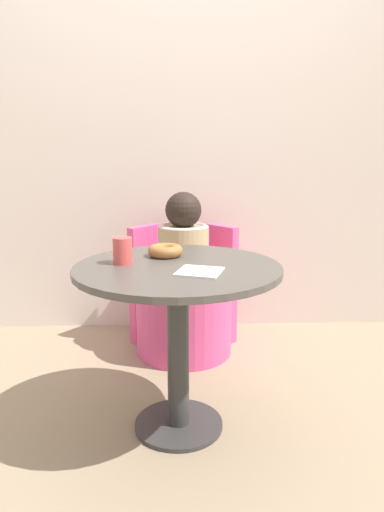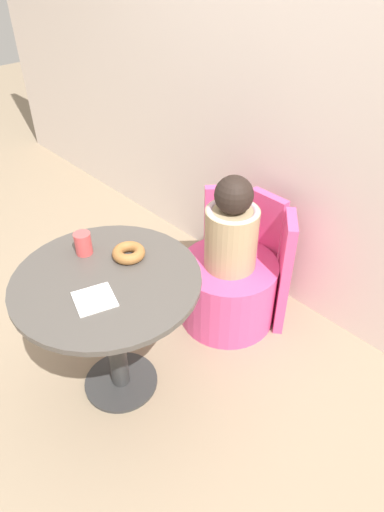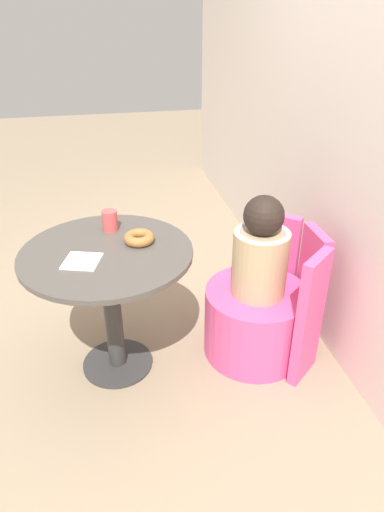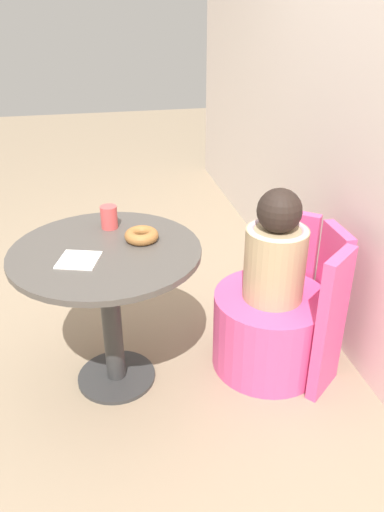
{
  "view_description": "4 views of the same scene",
  "coord_description": "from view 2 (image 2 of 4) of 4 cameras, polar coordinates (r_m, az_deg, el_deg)",
  "views": [
    {
      "loc": [
        -0.05,
        -1.68,
        1.09
      ],
      "look_at": [
        0.02,
        0.35,
        0.63
      ],
      "focal_mm": 32.0,
      "sensor_mm": 36.0,
      "label": 1
    },
    {
      "loc": [
        1.23,
        -0.74,
        1.87
      ],
      "look_at": [
        0.02,
        0.39,
        0.61
      ],
      "focal_mm": 32.0,
      "sensor_mm": 36.0,
      "label": 2
    },
    {
      "loc": [
        1.78,
        -0.02,
        1.66
      ],
      "look_at": [
        -0.0,
        0.36,
        0.63
      ],
      "focal_mm": 32.0,
      "sensor_mm": 36.0,
      "label": 3
    },
    {
      "loc": [
        1.78,
        -0.05,
        1.59
      ],
      "look_at": [
        -0.03,
        0.33,
        0.61
      ],
      "focal_mm": 35.0,
      "sensor_mm": 36.0,
      "label": 4
    }
  ],
  "objects": [
    {
      "name": "ground_plane",
      "position": [
        2.36,
        -7.59,
        -15.73
      ],
      "size": [
        12.0,
        12.0,
        0.0
      ],
      "primitive_type": "plane",
      "color": "gray"
    },
    {
      "name": "back_wall",
      "position": [
        2.34,
        13.74,
        19.63
      ],
      "size": [
        6.0,
        0.06,
        2.4
      ],
      "color": "silver",
      "rests_on": "ground_plane"
    },
    {
      "name": "round_table",
      "position": [
        1.99,
        -10.22,
        -6.04
      ],
      "size": [
        0.78,
        0.78,
        0.68
      ],
      "color": "#333333",
      "rests_on": "ground_plane"
    },
    {
      "name": "tub_chair",
      "position": [
        2.54,
        4.5,
        -4.35
      ],
      "size": [
        0.53,
        0.53,
        0.38
      ],
      "color": "#E54C8C",
      "rests_on": "ground_plane"
    },
    {
      "name": "booth_backrest",
      "position": [
        2.58,
        8.0,
        0.43
      ],
      "size": [
        0.62,
        0.23,
        0.68
      ],
      "color": "#E54C8C",
      "rests_on": "ground_plane"
    },
    {
      "name": "child_figure",
      "position": [
        2.28,
        5.0,
        3.5
      ],
      "size": [
        0.27,
        0.27,
        0.51
      ],
      "color": "tan",
      "rests_on": "tub_chair"
    },
    {
      "name": "donut",
      "position": [
        1.97,
        -7.92,
        0.4
      ],
      "size": [
        0.14,
        0.14,
        0.05
      ],
      "color": "#9E6633",
      "rests_on": "round_table"
    },
    {
      "name": "cup",
      "position": [
        2.02,
        -13.45,
        1.54
      ],
      "size": [
        0.07,
        0.07,
        0.1
      ],
      "color": "#DB4C4C",
      "rests_on": "round_table"
    },
    {
      "name": "paper_napkin",
      "position": [
        1.8,
        -12.09,
        -5.31
      ],
      "size": [
        0.19,
        0.19,
        0.01
      ],
      "color": "white",
      "rests_on": "round_table"
    }
  ]
}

